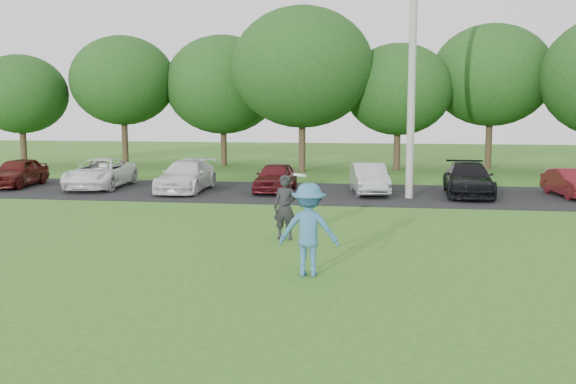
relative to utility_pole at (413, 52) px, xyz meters
name	(u,v)px	position (x,y,z in m)	size (l,w,h in m)	color
ground	(262,279)	(-3.30, -12.02, -5.39)	(100.00, 100.00, 0.00)	#2E691E
parking_lot	(324,193)	(-3.30, 0.98, -5.38)	(32.00, 6.50, 0.03)	black
utility_pole	(413,52)	(0.00, 0.00, 0.00)	(0.28, 0.28, 10.79)	#9A9995
frisbee_player	(309,229)	(-2.41, -11.56, -4.45)	(1.23, 0.71, 2.08)	teal
camera_bystander	(285,207)	(-3.44, -8.09, -4.55)	(0.67, 0.49, 1.68)	black
parked_cars	(326,178)	(-3.23, 0.97, -4.75)	(28.54, 5.14, 1.26)	#4B1210
tree_row	(370,79)	(-1.78, 10.74, -0.49)	(42.39, 9.85, 8.64)	#38281C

